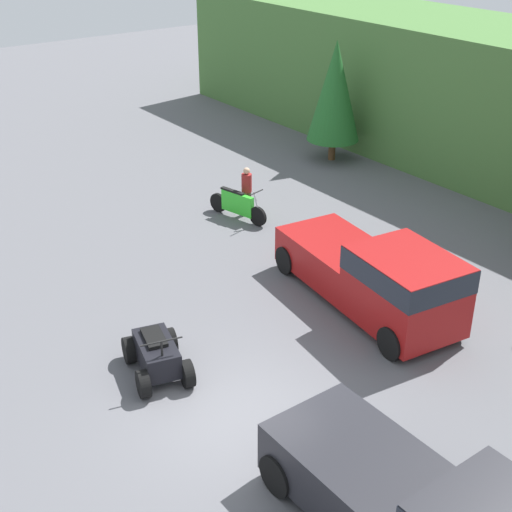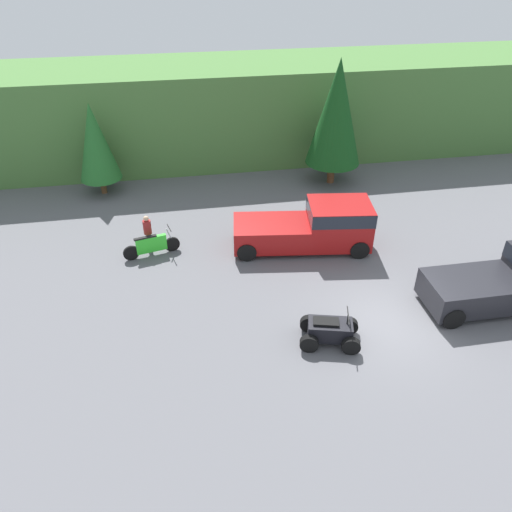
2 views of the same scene
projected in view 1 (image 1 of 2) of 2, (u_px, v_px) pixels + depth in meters
name	position (u px, v px, depth m)	size (l,w,h in m)	color
ground_plane	(242.00, 419.00, 14.28)	(80.00, 80.00, 0.00)	#5B5B60
tree_left	(335.00, 91.00, 26.72)	(2.01, 2.01, 4.58)	brown
pickup_truck_red	(379.00, 276.00, 17.41)	(5.81, 2.76, 1.99)	maroon
dirt_bike	(238.00, 205.00, 22.73)	(2.30, 0.80, 1.14)	black
quad_atv	(157.00, 356.00, 15.44)	(2.15, 1.61, 1.17)	black
rider_person	(247.00, 189.00, 22.86)	(0.38, 0.38, 1.60)	brown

